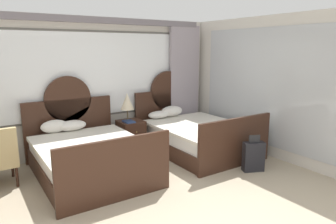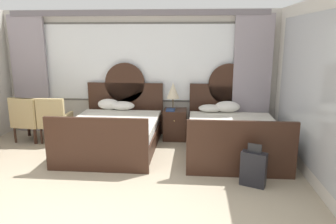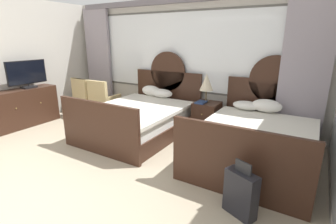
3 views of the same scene
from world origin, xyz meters
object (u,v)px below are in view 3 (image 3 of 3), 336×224
object	(u,v)px
nightstand_between_beds	(207,118)
table_lamp_on_nightstand	(207,82)
armchair_by_window_left	(103,99)
armchair_by_window_right	(86,96)
bed_near_window	(141,117)
bed_near_mirror	(256,140)
dresser_minibar	(11,111)
tv_flatscreen	(27,74)
book_on_nightstand	(201,102)
armchair_by_window_centre	(86,96)
suitcase_on_floor	(241,194)

from	to	relation	value
nightstand_between_beds	table_lamp_on_nightstand	xyz separation A→B (m)	(-0.05, 0.04, 0.71)
armchair_by_window_left	armchair_by_window_right	size ratio (longest dim) A/B	1.00
bed_near_window	nightstand_between_beds	bearing A→B (deg)	31.24
bed_near_mirror	dresser_minibar	bearing A→B (deg)	-165.48
bed_near_mirror	table_lamp_on_nightstand	size ratio (longest dim) A/B	3.95
tv_flatscreen	armchair_by_window_right	distance (m)	1.35
bed_near_window	bed_near_mirror	distance (m)	2.26
tv_flatscreen	armchair_by_window_right	world-z (taller)	tv_flatscreen
nightstand_between_beds	armchair_by_window_right	bearing A→B (deg)	-172.29
nightstand_between_beds	table_lamp_on_nightstand	bearing A→B (deg)	141.84
book_on_nightstand	dresser_minibar	distance (m)	3.97
table_lamp_on_nightstand	book_on_nightstand	world-z (taller)	table_lamp_on_nightstand
dresser_minibar	armchair_by_window_left	xyz separation A→B (m)	(1.15, 1.51, 0.08)
dresser_minibar	tv_flatscreen	bearing A→B (deg)	86.95
dresser_minibar	armchair_by_window_right	size ratio (longest dim) A/B	2.07
bed_near_mirror	nightstand_between_beds	xyz separation A→B (m)	(-1.13, 0.69, -0.02)
armchair_by_window_centre	suitcase_on_floor	bearing A→B (deg)	-21.66
dresser_minibar	table_lamp_on_nightstand	bearing A→B (deg)	28.73
bed_near_mirror	suitcase_on_floor	distance (m)	1.44
book_on_nightstand	armchair_by_window_centre	distance (m)	2.96
nightstand_between_beds	suitcase_on_floor	size ratio (longest dim) A/B	0.99
dresser_minibar	tv_flatscreen	world-z (taller)	tv_flatscreen
bed_near_mirror	book_on_nightstand	world-z (taller)	bed_near_mirror
nightstand_between_beds	armchair_by_window_right	size ratio (longest dim) A/B	0.68
nightstand_between_beds	dresser_minibar	xyz separation A→B (m)	(-3.61, -1.92, 0.09)
armchair_by_window_right	nightstand_between_beds	bearing A→B (deg)	7.71
bed_near_mirror	armchair_by_window_right	distance (m)	4.16
bed_near_window	armchair_by_window_right	xyz separation A→B (m)	(-1.88, 0.28, 0.16)
bed_near_window	bed_near_mirror	bearing A→B (deg)	0.05
nightstand_between_beds	table_lamp_on_nightstand	distance (m)	0.72
table_lamp_on_nightstand	suitcase_on_floor	size ratio (longest dim) A/B	0.88
armchair_by_window_centre	armchair_by_window_left	bearing A→B (deg)	-0.09
nightstand_between_beds	book_on_nightstand	world-z (taller)	book_on_nightstand
bed_near_mirror	armchair_by_window_left	world-z (taller)	bed_near_mirror
bed_near_mirror	dresser_minibar	distance (m)	4.90
bed_near_mirror	nightstand_between_beds	world-z (taller)	bed_near_mirror
bed_near_mirror	armchair_by_window_left	bearing A→B (deg)	175.55
bed_near_mirror	armchair_by_window_right	xyz separation A→B (m)	(-4.15, 0.28, 0.16)
suitcase_on_floor	book_on_nightstand	bearing A→B (deg)	124.13
armchair_by_window_right	tv_flatscreen	bearing A→B (deg)	-118.29
bed_near_window	tv_flatscreen	size ratio (longest dim) A/B	2.63
book_on_nightstand	armchair_by_window_right	size ratio (longest dim) A/B	0.28
suitcase_on_floor	nightstand_between_beds	bearing A→B (deg)	121.19
table_lamp_on_nightstand	dresser_minibar	world-z (taller)	table_lamp_on_nightstand
nightstand_between_beds	bed_near_window	bearing A→B (deg)	-148.76
bed_near_mirror	nightstand_between_beds	size ratio (longest dim) A/B	3.51
table_lamp_on_nightstand	book_on_nightstand	size ratio (longest dim) A/B	2.19
book_on_nightstand	armchair_by_window_left	distance (m)	2.40
suitcase_on_floor	armchair_by_window_centre	bearing A→B (deg)	158.34
book_on_nightstand	table_lamp_on_nightstand	bearing A→B (deg)	73.08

